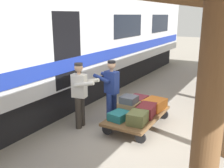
{
  "coord_description": "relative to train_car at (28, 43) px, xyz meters",
  "views": [
    {
      "loc": [
        -2.18,
        5.35,
        2.86
      ],
      "look_at": [
        0.94,
        -0.15,
        1.15
      ],
      "focal_mm": 41.16,
      "sensor_mm": 36.0,
      "label": 1
    }
  ],
  "objects": [
    {
      "name": "ground_plane",
      "position": [
        -3.7,
        -0.0,
        -2.06
      ],
      "size": [
        60.0,
        60.0,
        0.0
      ],
      "primitive_type": "plane",
      "color": "gray"
    },
    {
      "name": "suitcase_teal_softside",
      "position": [
        -3.11,
        0.11,
        -1.62
      ],
      "size": [
        0.45,
        0.54,
        0.2
      ],
      "primitive_type": "cube",
      "rotation": [
        0.0,
        0.0,
        -0.14
      ],
      "color": "#1E666B",
      "rests_on": "luggage_cart"
    },
    {
      "name": "suitcase_burgundy_valise",
      "position": [
        -3.11,
        -1.02,
        -1.58
      ],
      "size": [
        0.45,
        0.58,
        0.28
      ],
      "primitive_type": "cube",
      "rotation": [
        0.0,
        0.0,
        -0.02
      ],
      "color": "maroon",
      "rests_on": "luggage_cart"
    },
    {
      "name": "suitcase_tan_vintage",
      "position": [
        -3.11,
        -0.45,
        -1.58
      ],
      "size": [
        0.51,
        0.46,
        0.28
      ],
      "primitive_type": "cube",
      "rotation": [
        0.0,
        0.0,
        -0.02
      ],
      "color": "tan",
      "rests_on": "luggage_cart"
    },
    {
      "name": "suitcase_maroon_trunk",
      "position": [
        -3.61,
        -0.45,
        -1.57
      ],
      "size": [
        0.45,
        0.64,
        0.29
      ],
      "primitive_type": "cube",
      "rotation": [
        0.0,
        0.0,
        0.09
      ],
      "color": "maroon",
      "rests_on": "luggage_cart"
    },
    {
      "name": "luggage_cart",
      "position": [
        -3.36,
        -0.45,
        -1.77
      ],
      "size": [
        1.16,
        2.05,
        0.34
      ],
      "color": "brown",
      "rests_on": "ground_plane"
    },
    {
      "name": "suitcase_orange_carryall",
      "position": [
        -3.61,
        -1.02,
        -1.58
      ],
      "size": [
        0.58,
        0.69,
        0.28
      ],
      "primitive_type": "cube",
      "rotation": [
        0.0,
        0.0,
        -0.12
      ],
      "color": "#CC6B23",
      "rests_on": "luggage_cart"
    },
    {
      "name": "suitcase_olive_duffel",
      "position": [
        -3.61,
        0.11,
        -1.57
      ],
      "size": [
        0.45,
        0.54,
        0.29
      ],
      "primitive_type": "cube",
      "rotation": [
        0.0,
        0.0,
        0.09
      ],
      "color": "brown",
      "rests_on": "luggage_cart"
    },
    {
      "name": "train_car",
      "position": [
        0.0,
        0.0,
        0.0
      ],
      "size": [
        3.02,
        20.79,
        4.0
      ],
      "color": "#B7BABF",
      "rests_on": "ground_plane"
    },
    {
      "name": "porter_in_overalls",
      "position": [
        -2.59,
        -0.4,
        -1.14
      ],
      "size": [
        0.7,
        0.49,
        1.7
      ],
      "color": "navy",
      "rests_on": "ground_plane"
    },
    {
      "name": "suitcase_slate_roller",
      "position": [
        -3.12,
        -0.43,
        -1.35
      ],
      "size": [
        0.4,
        0.41,
        0.18
      ],
      "primitive_type": "cube",
      "rotation": [
        0.0,
        0.0,
        -0.01
      ],
      "color": "#4C515B",
      "rests_on": "suitcase_tan_vintage"
    },
    {
      "name": "porter_by_door",
      "position": [
        -2.08,
        0.3,
        -1.14
      ],
      "size": [
        0.71,
        0.5,
        1.7
      ],
      "color": "#332D28",
      "rests_on": "ground_plane"
    }
  ]
}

